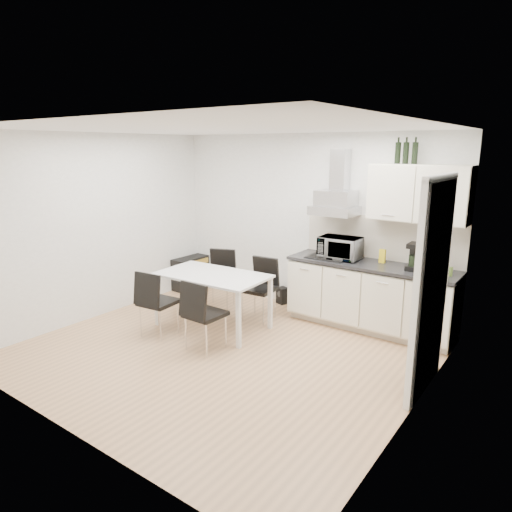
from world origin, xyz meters
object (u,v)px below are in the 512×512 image
at_px(kitchenette, 375,270).
at_px(chair_far_left, 219,280).
at_px(chair_near_left, 159,303).
at_px(chair_near_right, 205,315).
at_px(guitar_amp, 190,273).
at_px(floor_speaker, 282,295).
at_px(dining_table, 212,280).
at_px(chair_far_right, 259,290).

bearing_deg(kitchenette, chair_far_left, -166.19).
xyz_separation_m(chair_far_left, chair_near_left, (0.05, -1.27, 0.00)).
distance_m(chair_near_right, guitar_amp, 2.55).
distance_m(guitar_amp, floor_speaker, 1.76).
bearing_deg(chair_near_left, chair_far_left, 86.68).
relative_size(chair_near_left, guitar_amp, 1.32).
relative_size(chair_near_left, chair_near_right, 1.00).
bearing_deg(guitar_amp, dining_table, -35.00).
bearing_deg(chair_near_right, dining_table, 125.52).
relative_size(chair_near_left, floor_speaker, 3.39).
relative_size(kitchenette, guitar_amp, 3.78).
distance_m(chair_far_left, chair_far_right, 0.78).
height_order(dining_table, guitar_amp, dining_table).
bearing_deg(floor_speaker, kitchenette, 15.48).
relative_size(dining_table, floor_speaker, 5.81).
bearing_deg(chair_far_right, guitar_amp, -20.98).
bearing_deg(chair_near_right, chair_near_left, -176.69).
height_order(chair_near_right, floor_speaker, chair_near_right).
bearing_deg(chair_far_right, chair_near_left, 53.77).
height_order(chair_far_left, guitar_amp, chair_far_left).
bearing_deg(kitchenette, chair_near_right, -127.79).
bearing_deg(dining_table, chair_near_left, -124.96).
height_order(chair_far_right, guitar_amp, chair_far_right).
xyz_separation_m(chair_near_left, guitar_amp, (-1.10, 1.73, -0.16)).
height_order(guitar_amp, floor_speaker, guitar_amp).
bearing_deg(chair_near_left, chair_far_right, 53.24).
bearing_deg(chair_far_left, floor_speaker, -155.94).
bearing_deg(chair_far_left, guitar_amp, -45.89).
bearing_deg(floor_speaker, dining_table, -78.61).
height_order(chair_far_right, chair_near_left, same).
distance_m(kitchenette, chair_far_right, 1.62).
xyz_separation_m(dining_table, chair_near_right, (0.40, -0.59, -0.23)).
xyz_separation_m(chair_far_left, chair_far_right, (0.78, -0.06, 0.00)).
distance_m(kitchenette, chair_far_left, 2.33).
height_order(dining_table, chair_near_left, chair_near_left).
bearing_deg(chair_far_right, chair_far_left, -9.61).
bearing_deg(kitchenette, chair_far_right, -157.10).
xyz_separation_m(kitchenette, chair_near_right, (-1.39, -1.79, -0.39)).
relative_size(dining_table, chair_far_left, 1.71).
distance_m(dining_table, floor_speaker, 1.49).
bearing_deg(dining_table, chair_far_right, 56.85).
xyz_separation_m(guitar_amp, floor_speaker, (1.74, 0.25, -0.15)).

